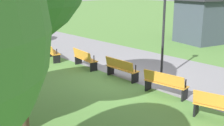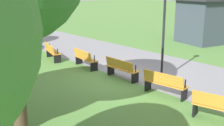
{
  "view_description": "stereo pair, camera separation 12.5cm",
  "coord_description": "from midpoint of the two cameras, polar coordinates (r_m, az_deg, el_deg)",
  "views": [
    {
      "loc": [
        8.31,
        -8.01,
        3.82
      ],
      "look_at": [
        0.0,
        -0.6,
        0.8
      ],
      "focal_mm": 44.88,
      "sensor_mm": 36.0,
      "label": 1
    },
    {
      "loc": [
        8.4,
        -7.92,
        3.82
      ],
      "look_at": [
        0.0,
        -0.6,
        0.8
      ],
      "focal_mm": 44.88,
      "sensor_mm": 36.0,
      "label": 2
    }
  ],
  "objects": [
    {
      "name": "bench_4",
      "position": [
        10.3,
        10.39,
        -4.07
      ],
      "size": [
        1.69,
        0.67,
        0.89
      ],
      "rotation": [
        0.0,
        0.0,
        0.12
      ],
      "color": "orange",
      "rests_on": "ground"
    },
    {
      "name": "ground_plane",
      "position": [
        12.16,
        1.82,
        -3.15
      ],
      "size": [
        120.0,
        120.0,
        0.0
      ],
      "primitive_type": "plane",
      "color": "#54843D"
    },
    {
      "name": "person_seated",
      "position": [
        17.3,
        -18.12,
        3.8
      ],
      "size": [
        0.47,
        0.59,
        1.2
      ],
      "rotation": [
        0.0,
        0.0,
        -0.37
      ],
      "color": "navy",
      "rests_on": "ground"
    },
    {
      "name": "bench_3",
      "position": [
        11.98,
        1.6,
        -1.09
      ],
      "size": [
        1.64,
        0.47,
        0.89
      ],
      "color": "orange",
      "rests_on": "ground"
    },
    {
      "name": "bench_2",
      "position": [
        13.71,
        -5.9,
        0.94
      ],
      "size": [
        1.69,
        0.67,
        0.89
      ],
      "rotation": [
        0.0,
        0.0,
        -0.12
      ],
      "color": "orange",
      "rests_on": "ground"
    },
    {
      "name": "kiosk",
      "position": [
        20.85,
        17.64,
        8.37
      ],
      "size": [
        3.98,
        3.91,
        3.14
      ],
      "rotation": [
        0.0,
        0.0,
        -0.23
      ],
      "color": "#38424C",
      "rests_on": "ground"
    },
    {
      "name": "bench_5",
      "position": [
        8.76,
        21.14,
        -8.41
      ],
      "size": [
        1.71,
        0.86,
        0.89
      ],
      "rotation": [
        0.0,
        0.0,
        0.25
      ],
      "color": "orange",
      "rests_on": "ground"
    },
    {
      "name": "path_paving",
      "position": [
        13.88,
        9.14,
        -1.0
      ],
      "size": [
        29.14,
        4.87,
        0.01
      ],
      "primitive_type": "cube",
      "color": "gray",
      "rests_on": "ground"
    },
    {
      "name": "lamp_post",
      "position": [
        11.62,
        10.27,
        9.39
      ],
      "size": [
        0.32,
        0.32,
        3.86
      ],
      "color": "black",
      "rests_on": "ground"
    },
    {
      "name": "bench_1",
      "position": [
        15.47,
        -12.52,
        2.28
      ],
      "size": [
        1.71,
        0.86,
        0.89
      ],
      "rotation": [
        0.0,
        0.0,
        -0.25
      ],
      "color": "orange",
      "rests_on": "ground"
    },
    {
      "name": "bench_0",
      "position": [
        17.21,
        -18.53,
        3.14
      ],
      "size": [
        1.7,
        1.04,
        0.89
      ],
      "rotation": [
        0.0,
        0.0,
        -0.37
      ],
      "color": "orange",
      "rests_on": "ground"
    }
  ]
}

